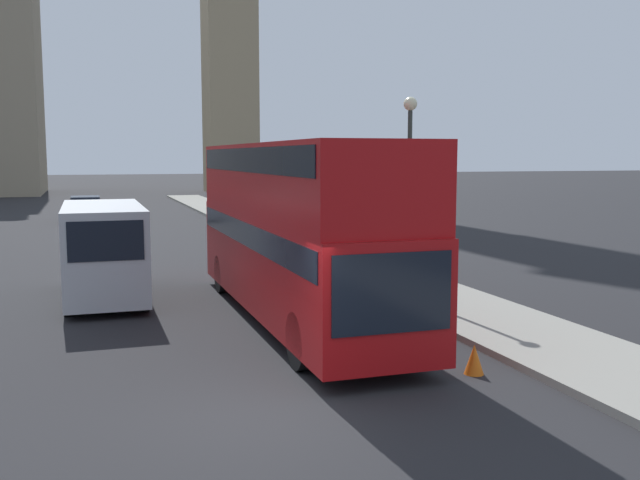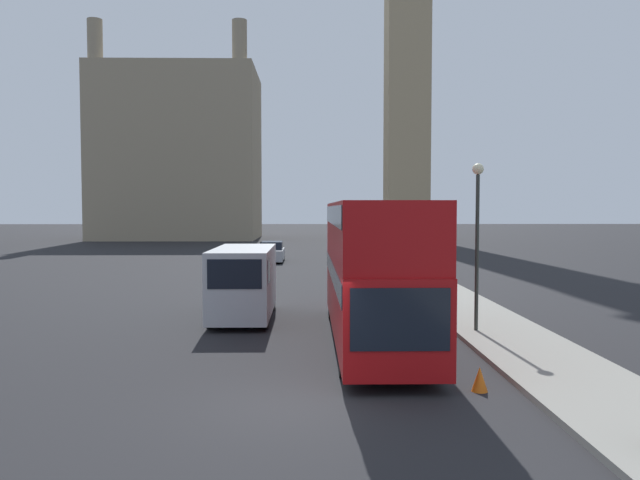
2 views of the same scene
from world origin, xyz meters
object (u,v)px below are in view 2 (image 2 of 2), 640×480
object	(u,v)px
street_lamp	(477,220)
parked_sedan	(272,253)
red_double_decker_bus	(373,264)
white_van	(243,281)

from	to	relation	value
street_lamp	parked_sedan	bearing A→B (deg)	106.55
red_double_decker_bus	parked_sedan	world-z (taller)	red_double_decker_bus
red_double_decker_bus	white_van	xyz separation A→B (m)	(-4.33, 3.88, -0.97)
red_double_decker_bus	white_van	size ratio (longest dim) A/B	2.07
red_double_decker_bus	white_van	bearing A→B (deg)	138.13
red_double_decker_bus	parked_sedan	bearing A→B (deg)	99.49
white_van	street_lamp	world-z (taller)	street_lamp
street_lamp	parked_sedan	world-z (taller)	street_lamp
red_double_decker_bus	parked_sedan	xyz separation A→B (m)	(-4.78, 28.57, -1.67)
street_lamp	white_van	bearing A→B (deg)	159.40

